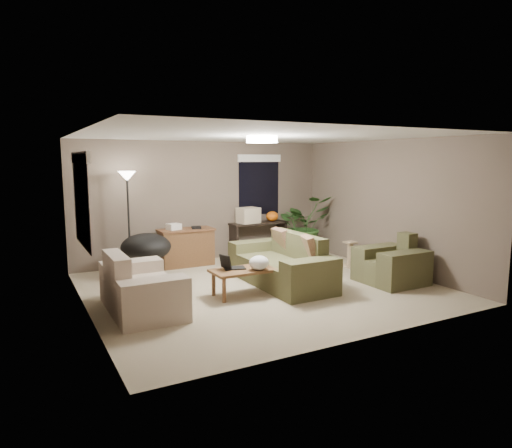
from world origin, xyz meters
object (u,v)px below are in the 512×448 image
loveseat (140,290)px  papasan_chair (146,252)px  main_sofa (282,267)px  desk (186,247)px  armchair (392,266)px  houseplant (303,231)px  console_table (258,236)px  floor_lamp (127,188)px  cat_scratching_post (350,256)px  coffee_table (243,273)px

loveseat → papasan_chair: loveseat is taller
main_sofa → desk: (-1.01, 2.04, 0.08)m
armchair → houseplant: size_ratio=0.75×
console_table → floor_lamp: 3.11m
floor_lamp → houseplant: 3.99m
papasan_chair → floor_lamp: floor_lamp is taller
papasan_chair → main_sofa: bearing=-38.6°
main_sofa → desk: main_sofa is taller
main_sofa → desk: size_ratio=2.00×
cat_scratching_post → armchair: bearing=-97.2°
loveseat → desk: bearing=57.0°
loveseat → coffee_table: loveseat is taller
desk → houseplant: houseplant is taller
loveseat → floor_lamp: 2.63m
console_table → coffee_table: bearing=-123.1°
armchair → main_sofa: bearing=153.2°
coffee_table → floor_lamp: floor_lamp is taller
console_table → houseplant: (0.97, -0.31, 0.08)m
coffee_table → armchair: bearing=-11.9°
loveseat → houseplant: (4.22, 2.19, 0.22)m
papasan_chair → floor_lamp: 1.22m
main_sofa → loveseat: same height
main_sofa → console_table: (0.73, 2.20, 0.14)m
desk → console_table: (1.73, 0.16, 0.06)m
desk → papasan_chair: (-0.94, -0.49, 0.09)m
desk → houseplant: bearing=-3.2°
armchair → houseplant: 2.76m
armchair → loveseat: bearing=172.4°
floor_lamp → cat_scratching_post: (4.01, -1.51, -1.38)m
loveseat → desk: loveseat is taller
floor_lamp → coffee_table: bearing=-61.3°
desk → floor_lamp: bearing=-175.4°
coffee_table → console_table: console_table is taller
papasan_chair → cat_scratching_post: papasan_chair is taller
loveseat → cat_scratching_post: (4.39, 0.74, -0.08)m
armchair → desk: armchair is taller
desk → papasan_chair: bearing=-152.5°
armchair → floor_lamp: floor_lamp is taller
coffee_table → cat_scratching_post: (2.77, 0.75, -0.14)m
loveseat → armchair: (4.22, -0.56, 0.00)m
papasan_chair → cat_scratching_post: 3.97m
houseplant → console_table: bearing=162.4°
loveseat → cat_scratching_post: 4.45m
floor_lamp → console_table: bearing=4.9°
floor_lamp → cat_scratching_post: bearing=-20.6°
main_sofa → houseplant: houseplant is taller
desk → console_table: same height
coffee_table → papasan_chair: (-1.04, 1.87, 0.11)m
floor_lamp → houseplant: bearing=-0.9°
loveseat → houseplant: bearing=27.4°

